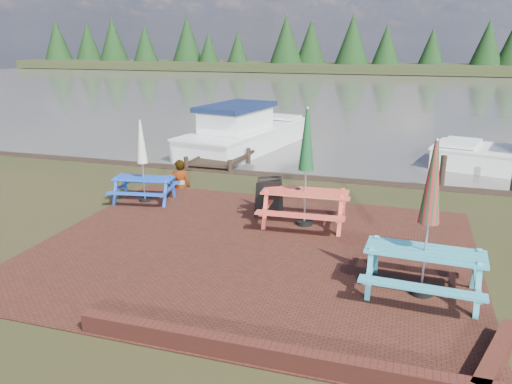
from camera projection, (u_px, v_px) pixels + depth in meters
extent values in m
plane|color=black|center=(236.00, 270.00, 9.54)|extent=(120.00, 120.00, 0.00)
cube|color=#381912|center=(252.00, 250.00, 10.45)|extent=(9.00, 7.50, 0.02)
cube|color=#4C1E16|center=(277.00, 356.00, 6.70)|extent=(6.00, 0.22, 0.30)
cube|color=#4C1E16|center=(496.00, 359.00, 6.63)|extent=(0.82, 1.77, 0.30)
cube|color=#403E37|center=(378.00, 91.00, 43.34)|extent=(120.00, 60.00, 0.02)
cube|color=black|center=(393.00, 68.00, 69.69)|extent=(120.00, 10.00, 1.20)
cube|color=teal|center=(425.00, 252.00, 8.40)|extent=(1.99, 0.87, 0.04)
cube|color=teal|center=(421.00, 288.00, 7.83)|extent=(1.96, 0.37, 0.04)
cube|color=teal|center=(425.00, 252.00, 9.15)|extent=(1.96, 0.37, 0.04)
cube|color=teal|center=(373.00, 266.00, 8.80)|extent=(0.18, 1.69, 0.80)
cube|color=teal|center=(476.00, 281.00, 8.23)|extent=(0.18, 1.69, 0.80)
cylinder|color=black|center=(421.00, 292.00, 8.62)|extent=(0.39, 0.39, 0.11)
cylinder|color=#B2B2B7|center=(428.00, 221.00, 8.24)|extent=(0.04, 0.04, 2.71)
cone|color=maroon|center=(432.00, 183.00, 8.05)|extent=(0.35, 0.35, 1.35)
cube|color=#CD4534|center=(305.00, 192.00, 11.64)|extent=(2.04, 0.88, 0.04)
cube|color=#CD4534|center=(299.00, 216.00, 11.04)|extent=(2.01, 0.37, 0.04)
cube|color=#CD4534|center=(310.00, 196.00, 12.44)|extent=(2.01, 0.37, 0.04)
cube|color=#CD4534|center=(269.00, 206.00, 11.97)|extent=(0.18, 1.73, 0.82)
cube|color=#CD4534|center=(342.00, 212.00, 11.56)|extent=(0.18, 1.73, 0.82)
cylinder|color=black|center=(304.00, 223.00, 11.87)|extent=(0.40, 0.40, 0.11)
cylinder|color=#B2B2B7|center=(306.00, 169.00, 11.48)|extent=(0.04, 0.04, 2.77)
cone|color=#11401C|center=(307.00, 140.00, 11.28)|extent=(0.36, 0.36, 1.39)
cube|color=#1641AA|center=(144.00, 178.00, 13.43)|extent=(1.67, 0.86, 0.04)
cube|color=#1641AA|center=(136.00, 194.00, 12.93)|extent=(1.61, 0.46, 0.04)
cube|color=#1641AA|center=(152.00, 182.00, 14.07)|extent=(1.61, 0.46, 0.04)
cube|color=#1641AA|center=(120.00, 189.00, 13.62)|extent=(0.29, 1.38, 0.66)
cube|color=#1641AA|center=(169.00, 191.00, 13.43)|extent=(0.29, 1.38, 0.66)
cylinder|color=black|center=(145.00, 200.00, 13.61)|extent=(0.32, 0.32, 0.09)
cylinder|color=#B2B2B7|center=(143.00, 162.00, 13.30)|extent=(0.03, 0.03, 2.21)
cone|color=#BAB8AB|center=(141.00, 142.00, 13.14)|extent=(0.28, 0.28, 1.11)
cube|color=black|center=(267.00, 200.00, 12.15)|extent=(0.64, 0.52, 0.97)
cube|color=black|center=(271.00, 196.00, 12.45)|extent=(0.64, 0.52, 0.97)
cube|color=black|center=(269.00, 179.00, 12.16)|extent=(0.53, 0.36, 0.03)
cube|color=black|center=(249.00, 142.00, 21.01)|extent=(1.60, 9.00, 0.06)
cube|color=black|center=(232.00, 140.00, 21.21)|extent=(0.08, 9.00, 0.08)
cube|color=black|center=(266.00, 142.00, 20.78)|extent=(0.08, 9.00, 0.08)
cylinder|color=black|center=(186.00, 171.00, 17.19)|extent=(0.16, 0.16, 1.00)
cylinder|color=black|center=(230.00, 175.00, 16.73)|extent=(0.16, 0.16, 1.00)
cube|color=silver|center=(247.00, 141.00, 21.12)|extent=(3.83, 7.62, 1.04)
cube|color=silver|center=(247.00, 128.00, 20.96)|extent=(3.91, 7.77, 0.08)
cube|color=silver|center=(236.00, 119.00, 20.08)|extent=(2.34, 3.34, 0.88)
cube|color=#0F1A39|center=(236.00, 107.00, 19.93)|extent=(2.62, 3.81, 0.19)
cube|color=silver|center=(276.00, 117.00, 23.25)|extent=(2.33, 1.69, 0.10)
cube|color=silver|center=(461.00, 143.00, 18.05)|extent=(1.64, 2.19, 0.09)
imported|color=gray|center=(179.00, 160.00, 14.64)|extent=(0.73, 0.62, 1.69)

